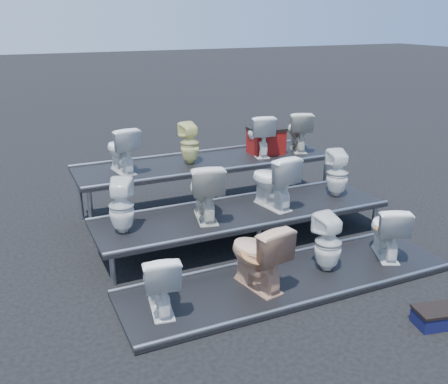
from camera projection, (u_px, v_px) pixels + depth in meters
name	position (u px, v px, depth m)	size (l,w,h in m)	color
ground	(243.00, 241.00, 7.22)	(80.00, 80.00, 0.00)	black
tier_front	(290.00, 280.00, 6.10)	(4.20, 1.20, 0.06)	black
tier_mid	(243.00, 226.00, 7.14)	(4.20, 1.20, 0.46)	black
tier_back	(208.00, 186.00, 8.19)	(4.20, 1.20, 0.86)	black
toilet_0	(159.00, 280.00, 5.33)	(0.39, 0.69, 0.70)	white
toilet_1	(258.00, 255.00, 5.77)	(0.46, 0.80, 0.82)	tan
toilet_2	(328.00, 243.00, 6.17)	(0.33, 0.34, 0.74)	white
toilet_3	(387.00, 230.00, 6.53)	(0.41, 0.71, 0.73)	white
toilet_4	(121.00, 206.00, 6.28)	(0.32, 0.33, 0.71)	white
toilet_5	(205.00, 190.00, 6.71)	(0.45, 0.78, 0.80)	beige
toilet_6	(273.00, 181.00, 7.12)	(0.44, 0.77, 0.79)	white
toilet_7	(337.00, 173.00, 7.57)	(0.32, 0.33, 0.72)	white
toilet_8	(121.00, 149.00, 7.39)	(0.39, 0.68, 0.69)	white
toilet_9	(190.00, 143.00, 7.82)	(0.29, 0.30, 0.65)	#E8E48F
toilet_10	(259.00, 135.00, 8.30)	(0.39, 0.68, 0.69)	white
toilet_11	(298.00, 131.00, 8.59)	(0.38, 0.67, 0.69)	beige
red_crate	(266.00, 142.00, 8.45)	(0.54, 0.44, 0.39)	maroon
step_stool	(437.00, 318.00, 5.24)	(0.46, 0.28, 0.17)	#0E1135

